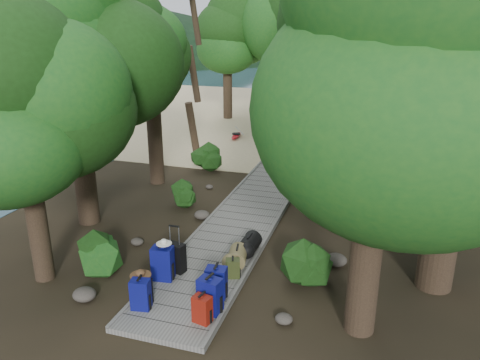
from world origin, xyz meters
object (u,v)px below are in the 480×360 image
(suitcase_on_boardwalk, at_px, (176,257))
(duffel_right_khaki, at_px, (237,256))
(duffel_right_black, at_px, (250,244))
(backpack_right_a, at_px, (202,308))
(lone_suitcase_on_sand, at_px, (305,147))
(backpack_left_a, at_px, (141,293))
(backpack_right_c, at_px, (216,281))
(sun_lounger, at_px, (383,144))
(backpack_left_c, at_px, (163,262))
(kayak, at_px, (236,135))
(backpack_right_d, at_px, (233,267))
(backpack_left_b, at_px, (143,289))
(backpack_right_b, at_px, (210,294))

(suitcase_on_boardwalk, bearing_deg, duffel_right_khaki, 41.87)
(duffel_right_black, bearing_deg, backpack_right_a, -88.69)
(lone_suitcase_on_sand, bearing_deg, suitcase_on_boardwalk, -77.57)
(backpack_left_a, xyz_separation_m, backpack_right_c, (1.29, 0.86, 0.01))
(sun_lounger, bearing_deg, backpack_right_c, -127.64)
(backpack_left_a, distance_m, suitcase_on_boardwalk, 1.55)
(backpack_left_a, distance_m, backpack_right_c, 1.55)
(backpack_left_a, distance_m, sun_lounger, 14.76)
(suitcase_on_boardwalk, bearing_deg, backpack_left_c, -95.67)
(duffel_right_black, distance_m, lone_suitcase_on_sand, 9.48)
(suitcase_on_boardwalk, xyz_separation_m, kayak, (-2.67, 12.85, -0.30))
(backpack_right_c, xyz_separation_m, duffel_right_khaki, (0.01, 1.40, -0.15))
(kayak, bearing_deg, backpack_right_d, -77.87)
(backpack_left_b, relative_size, kayak, 0.21)
(duffel_right_khaki, bearing_deg, backpack_right_b, -99.91)
(backpack_left_c, bearing_deg, lone_suitcase_on_sand, 76.75)
(kayak, distance_m, sun_lounger, 7.01)
(duffel_right_black, xyz_separation_m, lone_suitcase_on_sand, (-0.28, 9.48, 0.03))
(backpack_left_c, distance_m, backpack_right_b, 1.67)
(duffel_right_black, relative_size, sun_lounger, 0.39)
(suitcase_on_boardwalk, bearing_deg, kayak, 114.02)
(backpack_right_b, relative_size, kayak, 0.27)
(backpack_right_a, relative_size, duffel_right_black, 0.88)
(backpack_left_b, height_order, backpack_right_d, backpack_left_b)
(backpack_left_a, xyz_separation_m, suitcase_on_boardwalk, (0.05, 1.55, -0.01))
(backpack_right_b, bearing_deg, backpack_left_a, -156.86)
(backpack_right_d, height_order, suitcase_on_boardwalk, suitcase_on_boardwalk)
(backpack_right_c, xyz_separation_m, suitcase_on_boardwalk, (-1.25, 0.69, -0.02))
(backpack_right_b, bearing_deg, backpack_right_c, 107.61)
(backpack_right_d, relative_size, suitcase_on_boardwalk, 0.70)
(backpack_right_d, relative_size, sun_lounger, 0.27)
(backpack_right_a, distance_m, backpack_right_d, 1.74)
(backpack_right_a, bearing_deg, sun_lounger, 90.53)
(backpack_right_c, bearing_deg, backpack_right_b, -88.28)
(backpack_left_c, xyz_separation_m, backpack_right_c, (1.37, -0.30, -0.06))
(backpack_right_c, bearing_deg, duffel_right_khaki, 83.84)
(backpack_right_c, height_order, backpack_right_d, backpack_right_c)
(backpack_left_b, height_order, backpack_right_a, backpack_left_b)
(backpack_left_b, bearing_deg, sun_lounger, 81.49)
(kayak, bearing_deg, duffel_right_black, -75.98)
(duffel_right_black, bearing_deg, duffel_right_khaki, -96.09)
(suitcase_on_boardwalk, distance_m, kayak, 13.13)
(backpack_left_b, height_order, lone_suitcase_on_sand, backpack_left_b)
(duffel_right_black, height_order, kayak, duffel_right_black)
(duffel_right_khaki, relative_size, duffel_right_black, 0.92)
(backpack_right_a, distance_m, backpack_right_c, 0.91)
(backpack_right_c, relative_size, duffel_right_khaki, 1.13)
(backpack_left_b, height_order, sun_lounger, backpack_left_b)
(backpack_left_a, xyz_separation_m, backpack_right_b, (1.36, 0.31, 0.05))
(backpack_right_a, bearing_deg, duffel_right_khaki, 103.41)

